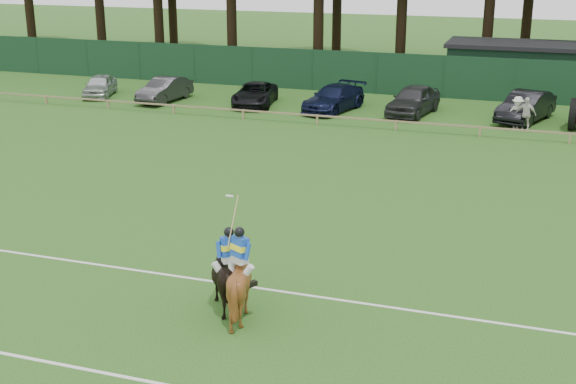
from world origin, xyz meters
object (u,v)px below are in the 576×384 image
at_px(spectator_mid, 526,114).
at_px(spectator_left, 517,113).
at_px(horse_dark, 230,279).
at_px(utility_shed, 517,68).
at_px(hatch_grey, 413,100).
at_px(estate_black, 526,107).
at_px(sedan_navy, 334,98).
at_px(horse_chestnut, 240,283).
at_px(sedan_silver, 100,86).
at_px(sedan_grey, 165,90).
at_px(suv_black, 255,94).

bearing_deg(spectator_mid, spectator_left, 152.33).
bearing_deg(horse_dark, utility_shed, -137.07).
bearing_deg(hatch_grey, estate_black, 12.06).
bearing_deg(sedan_navy, horse_chestnut, -66.71).
bearing_deg(sedan_silver, spectator_left, -20.24).
distance_m(sedan_navy, spectator_mid, 10.18).
distance_m(horse_dark, hatch_grey, 24.27).
bearing_deg(hatch_grey, sedan_silver, -167.21).
bearing_deg(spectator_left, horse_chestnut, -125.99).
relative_size(sedan_grey, spectator_mid, 2.50).
xyz_separation_m(horse_dark, spectator_left, (5.74, 22.59, -0.00)).
xyz_separation_m(suv_black, sedan_navy, (4.60, -0.06, 0.06)).
bearing_deg(spectator_left, spectator_mid, -62.76).
bearing_deg(spectator_left, utility_shed, 70.30).
height_order(horse_chestnut, spectator_left, horse_chestnut).
relative_size(suv_black, hatch_grey, 0.98).
distance_m(sedan_grey, spectator_mid, 19.97).
height_order(sedan_navy, spectator_left, spectator_left).
distance_m(hatch_grey, spectator_left, 5.64).
xyz_separation_m(horse_dark, suv_black, (-8.49, 23.87, -0.18)).
relative_size(horse_dark, hatch_grey, 0.42).
distance_m(suv_black, utility_shed, 16.14).
relative_size(sedan_navy, spectator_left, 2.95).
height_order(suv_black, spectator_left, spectator_left).
distance_m(horse_dark, sedan_silver, 29.63).
bearing_deg(sedan_navy, spectator_left, 5.99).
bearing_deg(horse_dark, sedan_grey, -97.20).
bearing_deg(horse_chestnut, sedan_silver, -22.91).
height_order(sedan_navy, utility_shed, utility_shed).
xyz_separation_m(sedan_silver, hatch_grey, (18.52, 0.86, 0.14)).
bearing_deg(hatch_grey, horse_chestnut, -79.77).
xyz_separation_m(spectator_left, spectator_mid, (0.42, -0.35, 0.03)).
xyz_separation_m(horse_dark, spectator_mid, (6.16, 22.24, 0.03)).
distance_m(sedan_grey, spectator_left, 19.53).
distance_m(sedan_navy, hatch_grey, 4.27).
relative_size(sedan_grey, estate_black, 0.90).
relative_size(sedan_grey, sedan_navy, 0.88).
relative_size(horse_chestnut, hatch_grey, 0.39).
bearing_deg(sedan_silver, sedan_navy, -16.66).
bearing_deg(spectator_mid, suv_black, -174.06).
xyz_separation_m(sedan_silver, estate_black, (24.25, 1.05, 0.12)).
bearing_deg(horse_chestnut, suv_black, -40.80).
bearing_deg(utility_shed, sedan_silver, -159.10).
xyz_separation_m(sedan_navy, estate_black, (9.97, 0.64, 0.07)).
distance_m(estate_black, utility_shed, 7.97).
xyz_separation_m(horse_dark, horse_chestnut, (0.39, -0.27, 0.09)).
xyz_separation_m(estate_black, spectator_left, (-0.34, -1.86, 0.04)).
bearing_deg(sedan_grey, estate_black, 8.82).
distance_m(estate_black, spectator_left, 1.90).
relative_size(sedan_silver, sedan_navy, 0.79).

